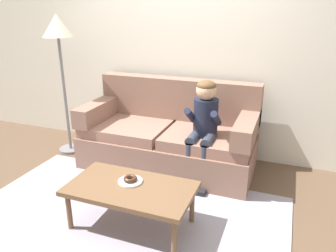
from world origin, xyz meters
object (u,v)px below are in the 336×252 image
Objects in this scene: coffee_table at (131,190)px; donut at (130,179)px; couch at (169,137)px; floor_lamp at (59,39)px; person_child at (204,122)px; toy_controller at (93,187)px.

donut is (-0.04, 0.06, 0.07)m from coffee_table.
floor_lamp reaches higher than couch.
floor_lamp is at bearing 175.82° from person_child.
floor_lamp is (-0.83, 0.74, 1.41)m from toy_controller.
floor_lamp is at bearing 143.46° from donut.
couch is 1.15× the size of floor_lamp.
person_child reaches higher than toy_controller.
donut reaches higher than coffee_table.
person_child is at bearing 67.89° from donut.
person_child is 0.64× the size of floor_lamp.
coffee_table is 0.96× the size of person_child.
couch is at bearing 155.16° from person_child.
donut is (0.08, -1.16, 0.07)m from couch.
couch is 1.86× the size of coffee_table.
coffee_table is (0.11, -1.22, -0.01)m from couch.
couch reaches higher than coffee_table.
floor_lamp reaches higher than toy_controller.
donut is at bearing -9.02° from toy_controller.
toy_controller is 0.13× the size of floor_lamp.
couch is 0.60m from person_child.
coffee_table is 0.62× the size of floor_lamp.
person_child is 4.87× the size of toy_controller.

